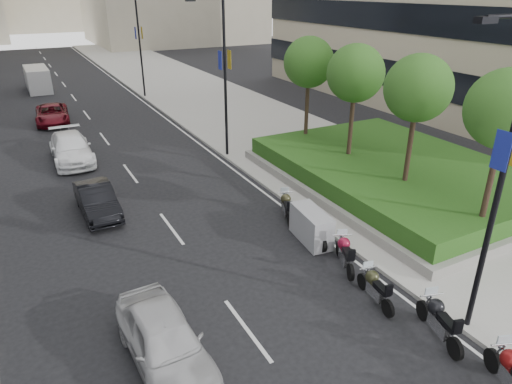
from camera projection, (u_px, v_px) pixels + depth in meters
sidewalk_right at (219, 105)px, 38.89m from camera, size 10.00×100.00×0.15m
lane_edge at (158, 113)px, 36.65m from camera, size 0.12×100.00×0.01m
lane_centre at (91, 121)px, 34.43m from camera, size 0.12×100.00×0.01m
planter at (395, 179)px, 23.10m from camera, size 10.00×14.00×0.40m
hedge at (397, 168)px, 22.86m from camera, size 9.40×13.40×0.80m
tree_0 at (507, 110)px, 15.55m from camera, size 2.80×2.80×6.30m
tree_1 at (418, 89)px, 18.76m from camera, size 2.80×2.80×6.30m
tree_2 at (355, 74)px, 21.98m from camera, size 2.80×2.80×6.30m
tree_3 at (309, 63)px, 25.20m from camera, size 2.80×2.80×6.30m
lamp_post_0 at (500, 170)px, 11.42m from camera, size 2.34×0.45×9.00m
lamp_post_1 at (222, 70)px, 25.10m from camera, size 2.34×0.45×9.00m
lamp_post_2 at (138, 40)px, 39.59m from camera, size 2.34×0.45×9.00m
motorcycle_2 at (439, 320)px, 12.99m from camera, size 0.89×2.19×1.12m
motorcycle_3 at (375, 287)px, 14.50m from camera, size 0.68×2.02×1.01m
motorcycle_4 at (345, 253)px, 16.30m from camera, size 1.01×2.01×1.06m
motorcycle_5 at (311, 226)px, 17.94m from camera, size 1.12×2.29×1.31m
motorcycle_6 at (287, 206)px, 19.80m from camera, size 0.95×1.98×1.03m
car_a at (165, 340)px, 12.01m from camera, size 1.94×4.50×1.51m
car_b at (97, 200)px, 20.10m from camera, size 1.50×4.09×1.34m
car_c at (71, 148)px, 26.27m from camera, size 2.20×5.26×1.52m
car_d at (52, 114)px, 33.65m from camera, size 2.62×5.02×1.35m
delivery_van at (38, 80)px, 43.90m from camera, size 2.04×5.24×2.19m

